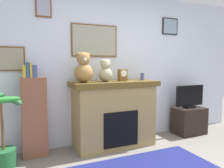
# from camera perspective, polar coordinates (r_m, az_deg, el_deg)

# --- Properties ---
(back_wall) EXTENTS (5.20, 0.15, 2.60)m
(back_wall) POSITION_cam_1_polar(r_m,az_deg,el_deg) (3.97, 2.11, 4.44)
(back_wall) COLOR silver
(back_wall) RESTS_ON ground_plane
(fireplace) EXTENTS (1.42, 0.61, 1.08)m
(fireplace) POSITION_cam_1_polar(r_m,az_deg,el_deg) (3.64, 0.50, -7.67)
(fireplace) COLOR #927B4C
(fireplace) RESTS_ON ground_plane
(bookshelf) EXTENTS (0.35, 0.16, 1.39)m
(bookshelf) POSITION_cam_1_polar(r_m,az_deg,el_deg) (3.40, -19.65, -7.56)
(bookshelf) COLOR brown
(bookshelf) RESTS_ON ground_plane
(potted_plant) EXTENTS (0.59, 0.59, 0.99)m
(potted_plant) POSITION_cam_1_polar(r_m,az_deg,el_deg) (3.27, -26.62, -11.94)
(potted_plant) COLOR #1E592D
(potted_plant) RESTS_ON ground_plane
(tv_stand) EXTENTS (0.59, 0.40, 0.51)m
(tv_stand) POSITION_cam_1_polar(r_m,az_deg,el_deg) (4.58, 19.45, -9.00)
(tv_stand) COLOR black
(tv_stand) RESTS_ON ground_plane
(television) EXTENTS (0.65, 0.14, 0.44)m
(television) POSITION_cam_1_polar(r_m,az_deg,el_deg) (4.49, 19.65, -3.18)
(television) COLOR black
(television) RESTS_ON tv_stand
(candle_jar) EXTENTS (0.06, 0.06, 0.12)m
(candle_jar) POSITION_cam_1_polar(r_m,az_deg,el_deg) (3.79, 7.92, 1.94)
(candle_jar) COLOR #4C517A
(candle_jar) RESTS_ON fireplace
(mantel_clock) EXTENTS (0.14, 0.10, 0.19)m
(mantel_clock) POSITION_cam_1_polar(r_m,az_deg,el_deg) (3.60, 2.77, 2.36)
(mantel_clock) COLOR brown
(mantel_clock) RESTS_ON fireplace
(teddy_bear_grey) EXTENTS (0.29, 0.29, 0.46)m
(teddy_bear_grey) POSITION_cam_1_polar(r_m,az_deg,el_deg) (3.35, -7.44, 3.98)
(teddy_bear_grey) COLOR olive
(teddy_bear_grey) RESTS_ON fireplace
(teddy_bear_tan) EXTENTS (0.22, 0.22, 0.36)m
(teddy_bear_tan) POSITION_cam_1_polar(r_m,az_deg,el_deg) (3.47, -1.72, 3.31)
(teddy_bear_tan) COLOR #A39E81
(teddy_bear_tan) RESTS_ON fireplace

